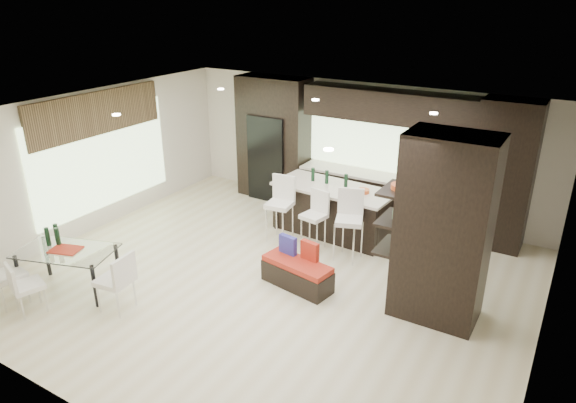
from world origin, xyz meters
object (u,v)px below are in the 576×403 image
Objects in this scene: bench at (297,274)px; chair_near at (29,289)px; floor_vase at (424,252)px; chair_far at (8,279)px; stool_mid at (313,226)px; chair_end at (115,284)px; stool_right at (348,233)px; dining_table at (69,270)px; kitchen_island at (333,210)px; stool_left at (280,216)px.

chair_near reaches higher than bench.
floor_vase is 6.32m from chair_far.
stool_mid is at bearing 60.84° from chair_far.
stool_mid is 3.55m from chair_end.
stool_right is at bearing 172.55° from floor_vase.
chair_far reaches higher than dining_table.
stool_mid is at bearing 74.60° from chair_near.
kitchen_island reaches higher than stool_mid.
chair_end is (-3.65, -2.97, -0.16)m from floor_vase.
bench is at bearing -75.42° from kitchen_island.
chair_end is at bearing -18.03° from dining_table.
bench is 2.74m from chair_end.
stool_right is at bearing 85.98° from bench.
chair_end is at bearing -125.96° from bench.
kitchen_island is 5.59m from chair_far.
stool_left reaches higher than stool_mid.
chair_near is (-4.68, -3.67, -0.21)m from floor_vase.
chair_far is at bearing 109.20° from chair_end.
stool_left is at bearing 176.25° from floor_vase.
chair_far is at bearing -140.44° from dining_table.
stool_mid is 1.05× the size of chair_end.
kitchen_island is 3.03× the size of chair_near.
stool_mid is 1.18× the size of chair_near.
chair_far is (-3.05, -3.90, -0.03)m from stool_mid.
stool_left is at bearing -167.36° from stool_mid.
floor_vase is at bearing 4.84° from stool_mid.
kitchen_island is 2.31m from floor_vase.
stool_left is 0.69× the size of dining_table.
chair_far reaches higher than bench.
dining_table is at bearing -119.50° from kitchen_island.
bench is at bearing 59.45° from chair_near.
dining_table is at bearing -128.17° from stool_left.
chair_near is at bearing -113.34° from stool_mid.
chair_near is at bearing -123.41° from stool_left.
bench is at bearing 46.19° from chair_far.
stool_left is 1.21× the size of chair_far.
chair_near is (0.00, -0.69, 0.03)m from dining_table.
stool_mid is 1.35m from bench.
stool_left is 4.53m from chair_far.
bench is 0.80× the size of dining_table.
bench is at bearing 14.50° from dining_table.
stool_left is 0.99× the size of stool_right.
bench is at bearing -52.19° from chair_end.
stool_mid is 4.11m from dining_table.
stool_right is 0.87× the size of floor_vase.
bench is (1.10, -1.25, -0.28)m from stool_left.
floor_vase is 1.40× the size of chair_far.
stool_left reaches higher than kitchen_island.
dining_table is at bearing -156.08° from stool_right.
chair_far is (-0.45, -0.71, 0.07)m from dining_table.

